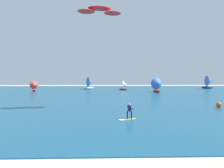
% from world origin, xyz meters
% --- Properties ---
extents(ocean, '(160.00, 90.00, 0.10)m').
position_xyz_m(ocean, '(0.00, 50.67, 0.05)').
color(ocean, navy).
rests_on(ocean, ground).
extents(shoreline_foam, '(99.07, 2.19, 0.01)m').
position_xyz_m(shoreline_foam, '(-1.61, 5.67, 0.01)').
color(shoreline_foam, white).
rests_on(shoreline_foam, ground).
extents(kitesurfer, '(2.02, 1.30, 1.67)m').
position_xyz_m(kitesurfer, '(2.32, 15.45, 0.70)').
color(kitesurfer, yellow).
rests_on(kitesurfer, ocean).
extents(kite, '(6.41, 3.06, 0.93)m').
position_xyz_m(kite, '(-0.84, 23.51, 13.82)').
color(kite, red).
extents(sailboat_center_horizon, '(4.69, 3.96, 5.51)m').
position_xyz_m(sailboat_center_horizon, '(39.91, 71.93, 2.63)').
color(sailboat_center_horizon, navy).
rests_on(sailboat_center_horizon, ocean).
extents(sailboat_heeled_over, '(3.07, 2.66, 3.50)m').
position_xyz_m(sailboat_heeled_over, '(6.39, 63.63, 1.70)').
color(sailboat_heeled_over, maroon).
rests_on(sailboat_heeled_over, ocean).
extents(sailboat_outermost, '(3.67, 4.21, 4.75)m').
position_xyz_m(sailboat_outermost, '(14.78, 52.16, 2.28)').
color(sailboat_outermost, maroon).
rests_on(sailboat_outermost, ocean).
extents(sailboat_near_shore, '(4.50, 4.02, 5.05)m').
position_xyz_m(sailboat_near_shore, '(-5.80, 68.65, 2.41)').
color(sailboat_near_shore, silver).
rests_on(sailboat_near_shore, ocean).
extents(sailboat_trailing, '(2.85, 3.19, 3.58)m').
position_xyz_m(sailboat_trailing, '(-22.41, 58.48, 1.74)').
color(sailboat_trailing, maroon).
rests_on(sailboat_trailing, ocean).
extents(marker_buoy, '(0.77, 0.77, 0.77)m').
position_xyz_m(marker_buoy, '(16.40, 23.42, 0.49)').
color(marker_buoy, '#E55919').
rests_on(marker_buoy, ocean).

